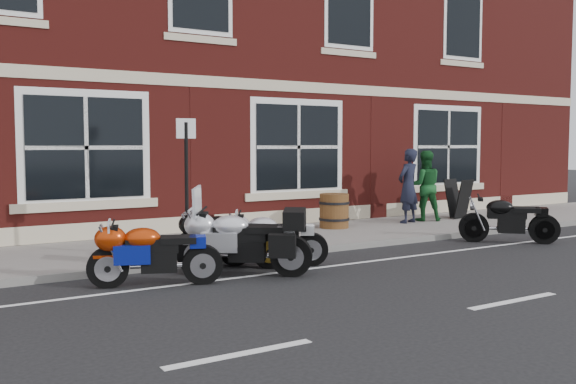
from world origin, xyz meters
The scene contains 14 objects.
ground centered at (0.00, 0.00, 0.00)m, with size 80.00×80.00×0.00m, color black.
sidewalk centered at (0.00, 3.00, 0.06)m, with size 30.00×3.00×0.12m, color slate.
kerb centered at (0.00, 1.42, 0.06)m, with size 30.00×0.16×0.12m, color slate.
pub_building centered at (0.00, 10.50, 6.00)m, with size 24.00×12.00×12.00m, color maroon.
moto_touring_silver centered at (-2.25, 0.34, 0.57)m, with size 1.75×1.40×1.39m.
moto_sport_red centered at (-3.66, 0.34, 0.50)m, with size 1.83×0.81×0.86m.
moto_sport_black centered at (-2.13, 1.02, 0.50)m, with size 1.57×1.31×0.87m.
moto_sport_silver centered at (-1.43, 0.79, 0.48)m, with size 1.61×1.10×0.83m.
moto_naked_black centered at (3.96, 0.36, 0.52)m, with size 1.54×1.47×0.90m.
pedestrian_left centered at (3.89, 3.26, 1.02)m, with size 0.66×0.43×1.81m, color black.
pedestrian_right centered at (4.55, 3.38, 1.00)m, with size 0.85×0.67×1.76m, color #164D20.
a_board_sign centered at (5.69, 3.32, 0.63)m, with size 0.61×0.41×1.02m, color black, non-canonical shape.
barrel_planter centered at (1.82, 3.47, 0.51)m, with size 0.70×0.70×0.78m.
parking_sign centered at (-2.62, 1.55, 1.47)m, with size 0.33×0.06×2.34m.
Camera 1 is at (-6.83, -8.41, 2.03)m, focal length 40.00 mm.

